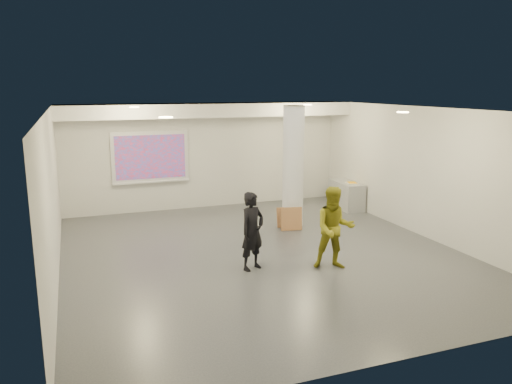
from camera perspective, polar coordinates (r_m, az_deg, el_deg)
name	(u,v)px	position (r m, az deg, el deg)	size (l,w,h in m)	color
floor	(263,254)	(10.56, 0.76, -7.07)	(8.00, 9.00, 0.01)	#3B3E43
ceiling	(263,110)	(9.99, 0.81, 9.41)	(8.00, 9.00, 0.01)	white
wall_back	(206,156)	(14.41, -5.68, 4.16)	(8.00, 0.01, 3.00)	silver
wall_front	(396,251)	(6.32, 15.72, -6.48)	(8.00, 0.01, 3.00)	silver
wall_left	(52,199)	(9.52, -22.29, -0.74)	(0.01, 9.00, 3.00)	silver
wall_right	(424,172)	(12.17, 18.65, 2.14)	(0.01, 9.00, 3.00)	silver
soffit_band	(211,110)	(13.76, -5.21, 9.33)	(8.00, 1.10, 0.36)	white
downlight_nw	(134,107)	(11.90, -13.75, 9.40)	(0.22, 0.22, 0.02)	#FFDD96
downlight_ne	(307,105)	(13.17, 5.90, 9.89)	(0.22, 0.22, 0.02)	#FFDD96
downlight_sw	(166,117)	(7.95, -10.28, 8.40)	(0.22, 0.22, 0.02)	#FFDD96
downlight_se	(403,112)	(9.74, 16.43, 8.74)	(0.22, 0.22, 0.02)	#FFDD96
column	(293,167)	(12.38, 4.27, 2.90)	(0.52, 0.52, 3.00)	silver
projection_screen	(150,158)	(14.04, -11.98, 3.87)	(2.10, 0.13, 1.42)	silver
credenza	(346,195)	(14.60, 10.28, -0.32)	(0.55, 1.31, 0.76)	#929496
papers_stack	(351,183)	(14.26, 10.80, 0.98)	(0.29, 0.37, 0.02)	silver
postit_pad	(352,183)	(14.32, 10.91, 1.03)	(0.22, 0.30, 0.03)	#FDB109
cardboard_back	(291,219)	(12.19, 4.07, -3.08)	(0.52, 0.05, 0.57)	#9B683E
cardboard_front	(286,217)	(12.48, 3.42, -2.88)	(0.46, 0.05, 0.50)	#9B683E
woman	(252,231)	(9.50, -0.42, -4.50)	(0.55, 0.36, 1.51)	black
man	(334,228)	(9.65, 8.95, -4.10)	(0.78, 0.61, 1.60)	olive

